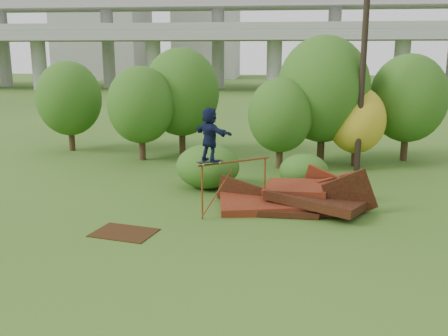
# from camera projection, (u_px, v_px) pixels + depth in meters

# --- Properties ---
(ground) EXTENTS (240.00, 240.00, 0.00)m
(ground) POSITION_uv_depth(u_px,v_px,m) (242.00, 233.00, 15.48)
(ground) COLOR #2D5116
(ground) RESTS_ON ground
(scrap_pile) EXTENTS (5.79, 3.48, 1.97)m
(scrap_pile) POSITION_uv_depth(u_px,v_px,m) (292.00, 199.00, 17.91)
(scrap_pile) COLOR #4F1A0E
(scrap_pile) RESTS_ON ground
(grind_rail) EXTENTS (2.30, 1.74, 1.88)m
(grind_rail) POSITION_uv_depth(u_px,v_px,m) (235.00, 176.00, 17.11)
(grind_rail) COLOR #6D3111
(grind_rail) RESTS_ON ground
(skateboard) EXTENTS (0.85, 0.71, 0.09)m
(skateboard) POSITION_uv_depth(u_px,v_px,m) (210.00, 162.00, 16.51)
(skateboard) COLOR black
(skateboard) RESTS_ON grind_rail
(skater) EXTENTS (1.61, 1.46, 1.78)m
(skater) POSITION_uv_depth(u_px,v_px,m) (210.00, 134.00, 16.30)
(skater) COLOR #101636
(skater) RESTS_ON skateboard
(flat_plate) EXTENTS (2.11, 1.71, 0.03)m
(flat_plate) POSITION_uv_depth(u_px,v_px,m) (124.00, 233.00, 15.48)
(flat_plate) COLOR black
(flat_plate) RESTS_ON ground
(tree_0) EXTENTS (3.45, 3.45, 4.86)m
(tree_0) POSITION_uv_depth(u_px,v_px,m) (141.00, 105.00, 25.56)
(tree_0) COLOR black
(tree_0) RESTS_ON ground
(tree_1) EXTENTS (4.16, 4.16, 5.79)m
(tree_1) POSITION_uv_depth(u_px,v_px,m) (181.00, 92.00, 27.18)
(tree_1) COLOR black
(tree_1) RESTS_ON ground
(tree_2) EXTENTS (3.10, 3.10, 4.37)m
(tree_2) POSITION_uv_depth(u_px,v_px,m) (280.00, 115.00, 23.73)
(tree_2) COLOR black
(tree_2) RESTS_ON ground
(tree_3) EXTENTS (4.58, 4.58, 6.35)m
(tree_3) POSITION_uv_depth(u_px,v_px,m) (323.00, 89.00, 24.69)
(tree_3) COLOR black
(tree_3) RESTS_ON ground
(tree_4) EXTENTS (2.82, 2.82, 3.90)m
(tree_4) POSITION_uv_depth(u_px,v_px,m) (357.00, 120.00, 24.33)
(tree_4) COLOR black
(tree_4) RESTS_ON ground
(tree_5) EXTENTS (3.89, 3.89, 5.47)m
(tree_5) POSITION_uv_depth(u_px,v_px,m) (408.00, 98.00, 25.31)
(tree_5) COLOR black
(tree_5) RESTS_ON ground
(tree_6) EXTENTS (3.63, 3.63, 5.07)m
(tree_6) POSITION_uv_depth(u_px,v_px,m) (69.00, 99.00, 28.06)
(tree_6) COLOR black
(tree_6) RESTS_ON ground
(shrub_left) EXTENTS (2.62, 2.42, 1.82)m
(shrub_left) POSITION_uv_depth(u_px,v_px,m) (208.00, 166.00, 20.53)
(shrub_left) COLOR #1F4F15
(shrub_left) RESTS_ON ground
(shrub_right) EXTENTS (2.03, 1.86, 1.44)m
(shrub_right) POSITION_uv_depth(u_px,v_px,m) (304.00, 171.00, 20.53)
(shrub_right) COLOR #1F4F15
(shrub_right) RESTS_ON ground
(utility_pole) EXTENTS (1.40, 0.28, 9.04)m
(utility_pole) POSITION_uv_depth(u_px,v_px,m) (363.00, 73.00, 22.72)
(utility_pole) COLOR black
(utility_pole) RESTS_ON ground
(freeway_overpass) EXTENTS (160.00, 15.00, 13.70)m
(freeway_overpass) POSITION_uv_depth(u_px,v_px,m) (275.00, 20.00, 74.11)
(freeway_overpass) COLOR gray
(freeway_overpass) RESTS_ON ground
(building_right) EXTENTS (14.00, 14.00, 28.00)m
(building_right) POSITION_uv_depth(u_px,v_px,m) (207.00, 15.00, 112.89)
(building_right) COLOR #9E9E99
(building_right) RESTS_ON ground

